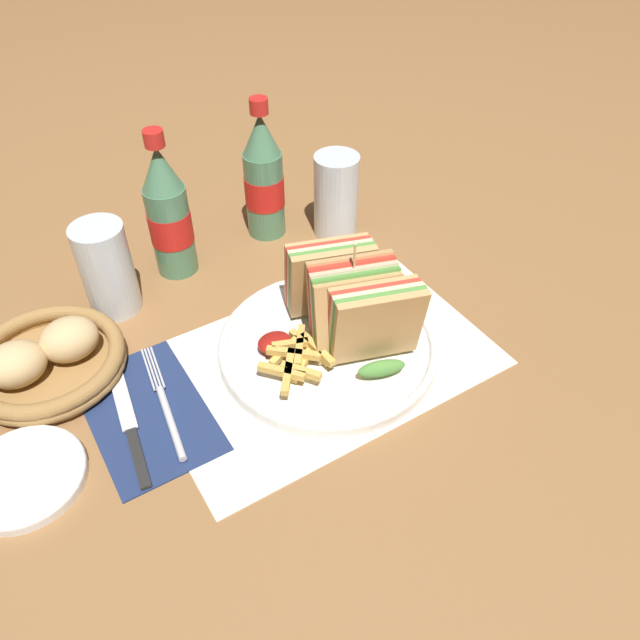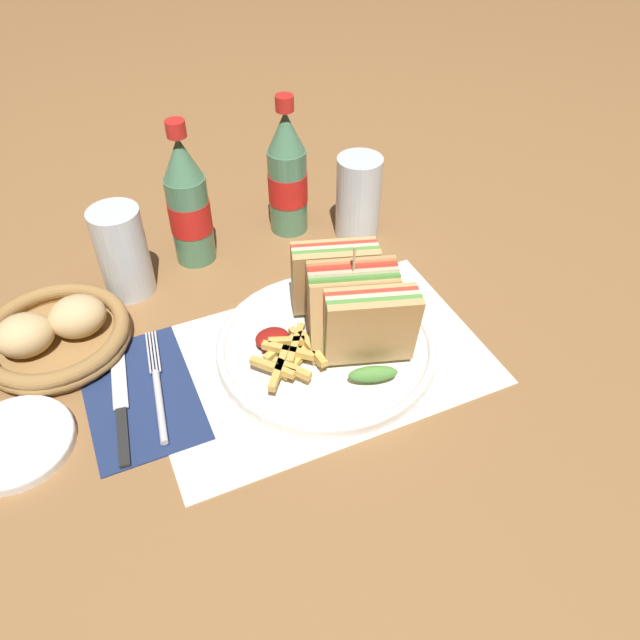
{
  "view_description": "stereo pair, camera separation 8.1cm",
  "coord_description": "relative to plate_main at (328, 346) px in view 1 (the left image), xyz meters",
  "views": [
    {
      "loc": [
        -0.3,
        -0.51,
        0.59
      ],
      "look_at": [
        0.02,
        -0.01,
        0.04
      ],
      "focal_mm": 35.0,
      "sensor_mm": 36.0,
      "label": 1
    },
    {
      "loc": [
        -0.23,
        -0.55,
        0.59
      ],
      "look_at": [
        0.02,
        -0.01,
        0.04
      ],
      "focal_mm": 35.0,
      "sensor_mm": 36.0,
      "label": 2
    }
  ],
  "objects": [
    {
      "name": "fries_pile",
      "position": [
        -0.05,
        -0.01,
        0.02
      ],
      "size": [
        0.09,
        0.1,
        0.02
      ],
      "color": "gold",
      "rests_on": "plate_main"
    },
    {
      "name": "glass_far",
      "position": [
        -0.21,
        0.23,
        0.05
      ],
      "size": [
        0.07,
        0.07,
        0.13
      ],
      "color": "silver",
      "rests_on": "ground_plane"
    },
    {
      "name": "plate_main",
      "position": [
        0.0,
        0.0,
        0.0
      ],
      "size": [
        0.29,
        0.29,
        0.02
      ],
      "color": "white",
      "rests_on": "ground_plane"
    },
    {
      "name": "ground_plane",
      "position": [
        -0.02,
        0.03,
        -0.01
      ],
      "size": [
        4.0,
        4.0,
        0.0
      ],
      "primitive_type": "plane",
      "color": "olive"
    },
    {
      "name": "coke_bottle_far",
      "position": [
        0.06,
        0.29,
        0.09
      ],
      "size": [
        0.06,
        0.06,
        0.22
      ],
      "color": "#4C7F5B",
      "rests_on": "ground_plane"
    },
    {
      "name": "fork",
      "position": [
        -0.22,
        0.01,
        -0.0
      ],
      "size": [
        0.04,
        0.19,
        0.01
      ],
      "rotation": [
        0.0,
        0.0,
        -0.14
      ],
      "color": "silver",
      "rests_on": "napkin"
    },
    {
      "name": "knife",
      "position": [
        -0.26,
        0.03,
        -0.0
      ],
      "size": [
        0.04,
        0.21,
        0.0
      ],
      "rotation": [
        0.0,
        0.0,
        -0.14
      ],
      "color": "black",
      "rests_on": "napkin"
    },
    {
      "name": "napkin",
      "position": [
        -0.24,
        0.03,
        -0.01
      ],
      "size": [
        0.13,
        0.21,
        0.0
      ],
      "color": "navy",
      "rests_on": "ground_plane"
    },
    {
      "name": "glass_near",
      "position": [
        0.16,
        0.23,
        0.06
      ],
      "size": [
        0.07,
        0.07,
        0.13
      ],
      "color": "silver",
      "rests_on": "ground_plane"
    },
    {
      "name": "coke_bottle_near",
      "position": [
        -0.1,
        0.27,
        0.09
      ],
      "size": [
        0.06,
        0.06,
        0.22
      ],
      "color": "#4C7F5B",
      "rests_on": "ground_plane"
    },
    {
      "name": "club_sandwich",
      "position": [
        0.03,
        -0.0,
        0.06
      ],
      "size": [
        0.13,
        0.21,
        0.15
      ],
      "color": "tan",
      "rests_on": "plate_main"
    },
    {
      "name": "bread_basket",
      "position": [
        -0.32,
        0.15,
        0.01
      ],
      "size": [
        0.19,
        0.19,
        0.07
      ],
      "color": "olive",
      "rests_on": "ground_plane"
    },
    {
      "name": "ketchup_blob",
      "position": [
        -0.06,
        0.03,
        0.02
      ],
      "size": [
        0.04,
        0.04,
        0.02
      ],
      "color": "maroon",
      "rests_on": "plate_main"
    },
    {
      "name": "side_saucer",
      "position": [
        -0.38,
        0.01,
        -0.0
      ],
      "size": [
        0.13,
        0.13,
        0.01
      ],
      "color": "white",
      "rests_on": "ground_plane"
    },
    {
      "name": "placemat",
      "position": [
        -0.01,
        -0.01,
        -0.01
      ],
      "size": [
        0.43,
        0.28,
        0.0
      ],
      "color": "silver",
      "rests_on": "ground_plane"
    }
  ]
}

